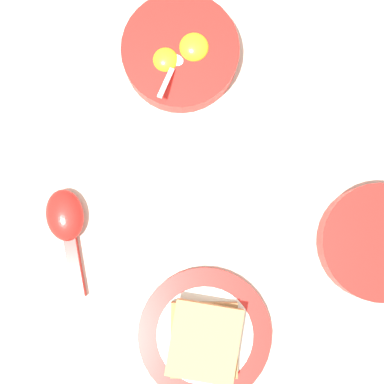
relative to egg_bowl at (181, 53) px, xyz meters
The scene contains 6 objects.
ground_plane 0.26m from the egg_bowl, 134.64° to the left, with size 3.00×3.00×0.00m, color beige.
egg_bowl is the anchor object (origin of this frame).
toast_plate 0.41m from the egg_bowl, 115.51° to the left, with size 0.19×0.19×0.01m.
toast_sandwich 0.42m from the egg_bowl, 115.82° to the left, with size 0.12×0.13×0.04m.
soup_spoon 0.30m from the egg_bowl, 77.26° to the left, with size 0.11×0.16×0.03m.
congee_bowl 0.40m from the egg_bowl, 156.40° to the left, with size 0.17×0.17×0.04m.
Camera 1 is at (0.07, 0.06, 0.79)m, focal length 50.00 mm.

